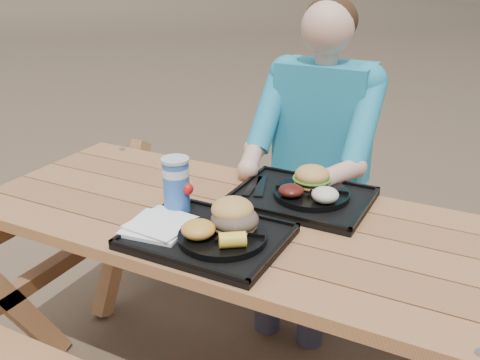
% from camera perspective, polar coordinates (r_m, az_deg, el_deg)
% --- Properties ---
extents(picnic_table, '(1.80, 1.49, 0.75)m').
position_cam_1_polar(picnic_table, '(1.93, 0.00, -13.94)').
color(picnic_table, '#999999').
rests_on(picnic_table, ground).
extents(tray_near, '(0.45, 0.35, 0.02)m').
position_cam_1_polar(tray_near, '(1.59, -3.51, -6.15)').
color(tray_near, black).
rests_on(tray_near, picnic_table).
extents(tray_far, '(0.45, 0.35, 0.02)m').
position_cam_1_polar(tray_far, '(1.85, 6.63, -1.97)').
color(tray_far, black).
rests_on(tray_far, picnic_table).
extents(plate_near, '(0.26, 0.26, 0.02)m').
position_cam_1_polar(plate_near, '(1.55, -1.87, -6.05)').
color(plate_near, black).
rests_on(plate_near, tray_near).
extents(plate_far, '(0.26, 0.26, 0.02)m').
position_cam_1_polar(plate_far, '(1.84, 7.64, -1.47)').
color(plate_far, black).
rests_on(plate_far, tray_far).
extents(napkin_stack, '(0.20, 0.20, 0.02)m').
position_cam_1_polar(napkin_stack, '(1.63, -8.75, -4.78)').
color(napkin_stack, white).
rests_on(napkin_stack, tray_near).
extents(soda_cup, '(0.08, 0.08, 0.17)m').
position_cam_1_polar(soda_cup, '(1.70, -6.81, -0.68)').
color(soda_cup, '#1648A5').
rests_on(soda_cup, tray_near).
extents(condiment_bbq, '(0.05, 0.05, 0.03)m').
position_cam_1_polar(condiment_bbq, '(1.67, -1.28, -3.65)').
color(condiment_bbq, '#321205').
rests_on(condiment_bbq, tray_near).
extents(condiment_mustard, '(0.05, 0.05, 0.03)m').
position_cam_1_polar(condiment_mustard, '(1.64, 0.29, -4.17)').
color(condiment_mustard, gold).
rests_on(condiment_mustard, tray_near).
extents(sandwich, '(0.13, 0.13, 0.14)m').
position_cam_1_polar(sandwich, '(1.55, -0.57, -2.85)').
color(sandwich, '#D09549').
rests_on(sandwich, plate_near).
extents(mac_cheese, '(0.10, 0.10, 0.05)m').
position_cam_1_polar(mac_cheese, '(1.52, -4.47, -5.26)').
color(mac_cheese, gold).
rests_on(mac_cheese, plate_near).
extents(corn_cob, '(0.10, 0.10, 0.04)m').
position_cam_1_polar(corn_cob, '(1.47, -0.80, -6.39)').
color(corn_cob, yellow).
rests_on(corn_cob, plate_near).
extents(cutlery_far, '(0.09, 0.18, 0.01)m').
position_cam_1_polar(cutlery_far, '(1.90, 2.19, -0.68)').
color(cutlery_far, black).
rests_on(cutlery_far, tray_far).
extents(burger, '(0.12, 0.12, 0.11)m').
position_cam_1_polar(burger, '(1.86, 7.73, 0.99)').
color(burger, '#D2954A').
rests_on(burger, plate_far).
extents(baked_beans, '(0.09, 0.09, 0.04)m').
position_cam_1_polar(baked_beans, '(1.78, 5.47, -1.12)').
color(baked_beans, '#4C130F').
rests_on(baked_beans, plate_far).
extents(potato_salad, '(0.09, 0.09, 0.05)m').
position_cam_1_polar(potato_salad, '(1.75, 9.07, -1.56)').
color(potato_salad, beige).
rests_on(potato_salad, plate_far).
extents(diner, '(0.48, 0.84, 1.28)m').
position_cam_1_polar(diner, '(2.36, 8.45, 0.44)').
color(diner, teal).
rests_on(diner, ground).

